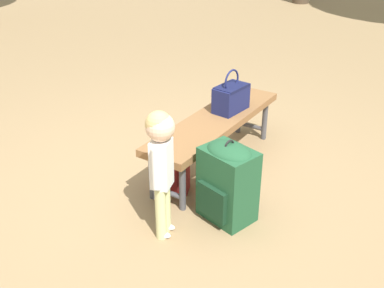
# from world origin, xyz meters

# --- Properties ---
(ground_plane) EXTENTS (40.00, 40.00, 0.00)m
(ground_plane) POSITION_xyz_m (0.00, 0.00, 0.00)
(ground_plane) COLOR #8C704C
(ground_plane) RESTS_ON ground
(park_bench) EXTENTS (1.64, 0.63, 0.45)m
(park_bench) POSITION_xyz_m (-0.47, 0.15, 0.39)
(park_bench) COLOR brown
(park_bench) RESTS_ON ground
(handbag) EXTENTS (0.35, 0.25, 0.37)m
(handbag) POSITION_xyz_m (-0.66, 0.21, 0.58)
(handbag) COLOR #191E4C
(handbag) RESTS_ON park_bench
(child_standing) EXTENTS (0.25, 0.19, 0.92)m
(child_standing) POSITION_xyz_m (0.56, 0.19, 0.61)
(child_standing) COLOR #CCCC8C
(child_standing) RESTS_ON ground
(backpack_large) EXTENTS (0.41, 0.45, 0.63)m
(backpack_large) POSITION_xyz_m (0.20, 0.51, 0.31)
(backpack_large) COLOR #1E4C2D
(backpack_large) RESTS_ON ground
(backpack_small) EXTENTS (0.21, 0.24, 0.35)m
(backpack_small) POSITION_xyz_m (0.04, 0.02, 0.17)
(backpack_small) COLOR maroon
(backpack_small) RESTS_ON ground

